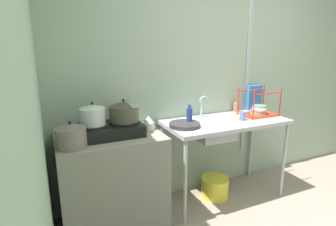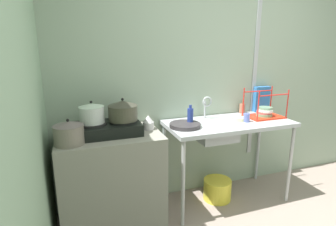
{
  "view_description": "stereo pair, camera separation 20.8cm",
  "coord_description": "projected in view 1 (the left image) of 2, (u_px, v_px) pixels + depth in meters",
  "views": [
    {
      "loc": [
        -1.8,
        -0.9,
        1.65
      ],
      "look_at": [
        -0.78,
        1.34,
        1.03
      ],
      "focal_mm": 28.95,
      "sensor_mm": 36.0,
      "label": 1
    },
    {
      "loc": [
        -1.61,
        -0.97,
        1.65
      ],
      "look_at": [
        -0.78,
        1.34,
        1.03
      ],
      "focal_mm": 28.95,
      "sensor_mm": 36.0,
      "label": 2
    }
  ],
  "objects": [
    {
      "name": "pot_beside_stove",
      "position": [
        71.0,
        136.0,
        2.06
      ],
      "size": [
        0.24,
        0.24,
        0.21
      ],
      "color": "slate",
      "rests_on": "counter_concrete"
    },
    {
      "name": "percolator",
      "position": [
        149.0,
        123.0,
        2.5
      ],
      "size": [
        0.11,
        0.11,
        0.13
      ],
      "color": "silver",
      "rests_on": "counter_concrete"
    },
    {
      "name": "faucet",
      "position": [
        203.0,
        103.0,
        2.89
      ],
      "size": [
        0.11,
        0.06,
        0.24
      ],
      "color": "#ACB0B5",
      "rests_on": "counter_sink"
    },
    {
      "name": "counter_sink",
      "position": [
        225.0,
        127.0,
        2.85
      ],
      "size": [
        1.3,
        0.61,
        0.88
      ],
      "color": "#ACB0B5",
      "rests_on": "ground"
    },
    {
      "name": "sink_basin",
      "position": [
        212.0,
        130.0,
        2.79
      ],
      "size": [
        0.39,
        0.37,
        0.17
      ],
      "primitive_type": "cube",
      "color": "#ACB0B5",
      "rests_on": "counter_sink"
    },
    {
      "name": "utensil_jar",
      "position": [
        236.0,
        107.0,
        3.18
      ],
      "size": [
        0.06,
        0.06,
        0.22
      ],
      "color": "#9C684F",
      "rests_on": "counter_sink"
    },
    {
      "name": "wall_metal_strip",
      "position": [
        247.0,
        73.0,
        3.19
      ],
      "size": [
        0.05,
        0.01,
        1.93
      ],
      "primitive_type": "cube",
      "color": "#ACB0B5"
    },
    {
      "name": "wall_left",
      "position": [
        26.0,
        156.0,
        1.12
      ],
      "size": [
        0.1,
        3.49,
        2.41
      ],
      "primitive_type": "cube",
      "color": "#91AF91",
      "rests_on": "ground"
    },
    {
      "name": "small_bowl_on_drainboard",
      "position": [
        235.0,
        117.0,
        2.87
      ],
      "size": [
        0.14,
        0.14,
        0.04
      ],
      "primitive_type": "cylinder",
      "color": "beige",
      "rests_on": "counter_sink"
    },
    {
      "name": "frying_pan",
      "position": [
        185.0,
        125.0,
        2.6
      ],
      "size": [
        0.3,
        0.3,
        0.04
      ],
      "primitive_type": "cylinder",
      "color": "#322E31",
      "rests_on": "counter_sink"
    },
    {
      "name": "bucket_on_floor",
      "position": [
        215.0,
        187.0,
        3.01
      ],
      "size": [
        0.3,
        0.3,
        0.22
      ],
      "primitive_type": "cylinder",
      "color": "yellow",
      "rests_on": "ground"
    },
    {
      "name": "pot_on_left_burner",
      "position": [
        93.0,
        115.0,
        2.25
      ],
      "size": [
        0.21,
        0.21,
        0.19
      ],
      "color": "silver",
      "rests_on": "stove"
    },
    {
      "name": "wall_back",
      "position": [
        217.0,
        85.0,
        3.12
      ],
      "size": [
        4.51,
        0.1,
        2.41
      ],
      "primitive_type": "cube",
      "color": "#97A994",
      "rests_on": "ground"
    },
    {
      "name": "cereal_box",
      "position": [
        254.0,
        98.0,
        3.26
      ],
      "size": [
        0.2,
        0.06,
        0.3
      ],
      "primitive_type": "cube",
      "rotation": [
        0.0,
        0.0,
        -0.0
      ],
      "color": "#2D6FB7",
      "rests_on": "counter_sink"
    },
    {
      "name": "cup_by_rack",
      "position": [
        243.0,
        116.0,
        2.83
      ],
      "size": [
        0.07,
        0.07,
        0.09
      ],
      "primitive_type": "cylinder",
      "color": "#5865AF",
      "rests_on": "counter_sink"
    },
    {
      "name": "dish_rack",
      "position": [
        258.0,
        110.0,
        3.03
      ],
      "size": [
        0.39,
        0.27,
        0.31
      ],
      "color": "red",
      "rests_on": "counter_sink"
    },
    {
      "name": "pot_on_right_burner",
      "position": [
        124.0,
        111.0,
        2.35
      ],
      "size": [
        0.26,
        0.26,
        0.2
      ],
      "color": "#444233",
      "rests_on": "stove"
    },
    {
      "name": "bottle_by_sink",
      "position": [
        189.0,
        116.0,
        2.65
      ],
      "size": [
        0.06,
        0.06,
        0.2
      ],
      "color": "navy",
      "rests_on": "counter_sink"
    },
    {
      "name": "counter_concrete",
      "position": [
        112.0,
        182.0,
        2.46
      ],
      "size": [
        0.9,
        0.61,
        0.88
      ],
      "primitive_type": "cube",
      "color": "gray",
      "rests_on": "ground"
    },
    {
      "name": "stove",
      "position": [
        109.0,
        130.0,
        2.33
      ],
      "size": [
        0.55,
        0.35,
        0.12
      ],
      "color": "black",
      "rests_on": "counter_concrete"
    }
  ]
}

